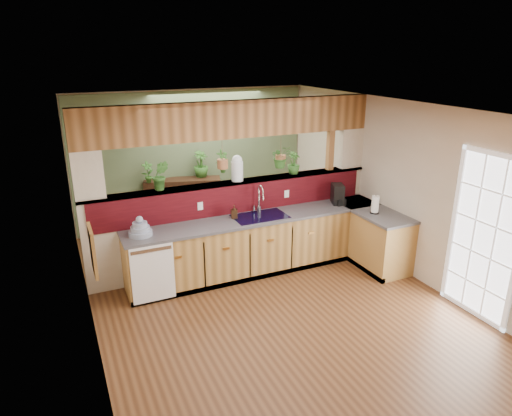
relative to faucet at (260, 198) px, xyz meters
name	(u,v)px	position (x,y,z in m)	size (l,w,h in m)	color
ground	(273,303)	(-0.32, -1.13, -1.14)	(4.60, 7.00, 0.01)	#4D2E18
ceiling	(276,111)	(-0.32, -1.13, 1.46)	(4.60, 7.00, 0.01)	brown
wall_back	(194,158)	(-0.32, 2.37, 0.16)	(4.60, 0.02, 2.60)	beige
wall_left	(85,244)	(-2.62, -1.13, 0.16)	(0.02, 7.00, 2.60)	beige
wall_right	(413,192)	(1.98, -1.13, 0.16)	(0.02, 7.00, 2.60)	beige
pass_through_partition	(237,193)	(-0.29, 0.22, 0.05)	(4.60, 0.21, 2.60)	beige
pass_through_ledge	(235,182)	(-0.32, 0.22, 0.23)	(4.60, 0.21, 0.04)	brown
header_beam	(234,119)	(-0.32, 0.22, 1.19)	(4.60, 0.15, 0.55)	brown
sage_backwall	(194,158)	(-0.32, 2.35, 0.16)	(4.55, 0.02, 2.55)	#546947
countertop	(296,240)	(0.52, -0.26, -0.69)	(4.14, 1.52, 0.90)	olive
dishwasher	(153,273)	(-1.80, -0.47, -0.68)	(0.58, 0.03, 0.82)	white
navy_sink	(260,221)	(-0.07, -0.16, -0.32)	(0.82, 0.50, 0.18)	black
french_door	(483,239)	(1.95, -2.43, -0.09)	(0.06, 1.02, 2.16)	white
framed_print	(93,251)	(-2.59, -1.93, 0.41)	(0.04, 0.35, 0.45)	olive
faucet	(260,198)	(0.00, 0.00, 0.00)	(0.19, 0.20, 0.45)	#B7B7B2
dish_stack	(140,229)	(-1.86, -0.16, -0.15)	(0.32, 0.32, 0.28)	#8794AF
soap_dispenser	(234,212)	(-0.45, -0.06, -0.14)	(0.09, 0.09, 0.20)	#3B2415
coffee_maker	(338,195)	(1.34, -0.14, -0.09)	(0.17, 0.29, 0.32)	black
paper_towel	(375,205)	(1.61, -0.76, -0.11)	(0.14, 0.14, 0.29)	black
glass_jar	(237,168)	(-0.28, 0.22, 0.45)	(0.18, 0.18, 0.40)	silver
ledge_plant_left	(160,175)	(-1.45, 0.22, 0.47)	(0.24, 0.19, 0.43)	#28561D
ledge_plant_right	(294,163)	(0.70, 0.22, 0.43)	(0.20, 0.20, 0.36)	#28561D
hanging_plant_a	(222,154)	(-0.51, 0.22, 0.68)	(0.20, 0.16, 0.46)	brown
hanging_plant_b	(281,147)	(0.46, 0.22, 0.70)	(0.32, 0.28, 0.47)	brown
shelving_console	(184,203)	(-0.63, 2.12, -0.64)	(1.43, 0.38, 0.95)	black
shelf_plant_a	(148,172)	(-1.27, 2.12, 0.04)	(0.21, 0.14, 0.40)	#28561D
shelf_plant_b	(201,164)	(-0.26, 2.12, 0.09)	(0.28, 0.28, 0.50)	#28561D
floor_plant	(264,213)	(0.64, 1.19, -0.74)	(0.72, 0.63, 0.81)	#28561D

